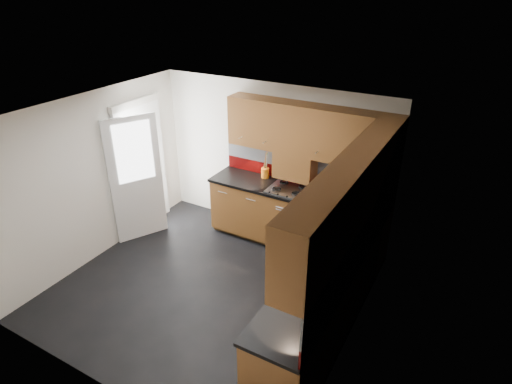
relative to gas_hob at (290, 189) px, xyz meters
The scene contains 14 objects.
room 1.63m from the gas_hob, 107.03° to the right, with size 4.00×3.80×2.64m.
base_cabinets 1.10m from the gas_hob, 50.68° to the right, with size 2.70×3.20×0.95m.
countertop 0.98m from the gas_hob, 51.77° to the right, with size 2.72×3.22×0.04m.
backsplash 1.02m from the gas_hob, 33.29° to the right, with size 2.70×3.20×0.54m.
upper_cabinets 1.36m from the gas_hob, 41.51° to the right, with size 2.50×3.20×0.72m.
extractor_hood 0.36m from the gas_hob, 90.00° to the left, with size 0.60×0.33×0.40m, color brown.
glass_cabinet 1.61m from the gas_hob, 17.77° to the right, with size 0.32×0.80×0.66m.
back_door 2.35m from the gas_hob, 162.09° to the right, with size 0.42×1.19×2.04m.
gas_hob is the anchor object (origin of this frame).
utensil_pot 0.57m from the gas_hob, 157.40° to the left, with size 0.12×0.12×0.45m.
toaster 1.17m from the gas_hob, ahead, with size 0.29×0.24×0.19m.
food_processor 1.42m from the gas_hob, 37.97° to the right, with size 0.19×0.19×0.32m.
paper_towel 1.85m from the gas_hob, 47.95° to the right, with size 0.13×0.13×0.27m, color white.
orange_cloth 1.41m from the gas_hob, 38.57° to the right, with size 0.12×0.11×0.01m, color #CF4317.
Camera 1 is at (2.76, -3.66, 3.76)m, focal length 30.00 mm.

